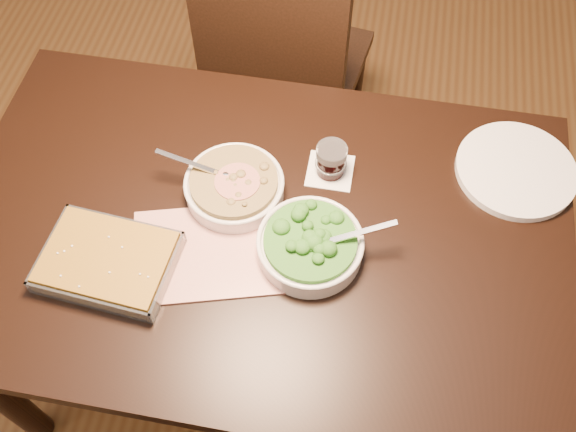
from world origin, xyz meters
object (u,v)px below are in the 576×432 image
object	(u,v)px
broccoli_bowl	(310,245)
baking_dish	(108,261)
stew_bowl	(234,186)
dinner_plate	(516,170)
chair_far	(282,67)
table	(260,247)
wine_tumbler	(331,160)

from	to	relation	value
broccoli_bowl	baking_dish	xyz separation A→B (m)	(-0.42, -0.11, -0.01)
stew_bowl	broccoli_bowl	size ratio (longest dim) A/B	0.99
broccoli_bowl	dinner_plate	distance (m)	0.54
stew_bowl	chair_far	size ratio (longest dim) A/B	0.27
dinner_plate	chair_far	xyz separation A→B (m)	(-0.65, 0.46, -0.23)
table	dinner_plate	distance (m)	0.63
stew_bowl	broccoli_bowl	distance (m)	0.23
wine_tumbler	chair_far	size ratio (longest dim) A/B	0.09
stew_bowl	dinner_plate	xyz separation A→B (m)	(0.64, 0.18, -0.02)
table	dinner_plate	xyz separation A→B (m)	(0.57, 0.25, 0.10)
baking_dish	wine_tumbler	xyz separation A→B (m)	(0.43, 0.34, 0.02)
stew_bowl	baking_dish	world-z (taller)	stew_bowl
dinner_plate	chair_far	world-z (taller)	chair_far
table	chair_far	xyz separation A→B (m)	(-0.08, 0.71, -0.12)
dinner_plate	table	bearing A→B (deg)	-155.85
baking_dish	wine_tumbler	bearing A→B (deg)	42.93
dinner_plate	chair_far	bearing A→B (deg)	144.60
broccoli_bowl	baking_dish	distance (m)	0.43
table	baking_dish	distance (m)	0.35
broccoli_bowl	stew_bowl	bearing A→B (deg)	148.03
baking_dish	broccoli_bowl	bearing A→B (deg)	19.84
stew_bowl	broccoli_bowl	xyz separation A→B (m)	(0.19, -0.12, 0.00)
wine_tumbler	chair_far	distance (m)	0.63
baking_dish	dinner_plate	xyz separation A→B (m)	(0.86, 0.41, -0.02)
broccoli_bowl	dinner_plate	bearing A→B (deg)	33.99
baking_dish	dinner_plate	size ratio (longest dim) A/B	1.04
table	dinner_plate	world-z (taller)	dinner_plate
wine_tumbler	chair_far	xyz separation A→B (m)	(-0.22, 0.53, -0.26)
wine_tumbler	dinner_plate	size ratio (longest dim) A/B	0.29
stew_bowl	baking_dish	xyz separation A→B (m)	(-0.22, -0.23, -0.01)
baking_dish	chair_far	bearing A→B (deg)	80.98
table	chair_far	bearing A→B (deg)	96.29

